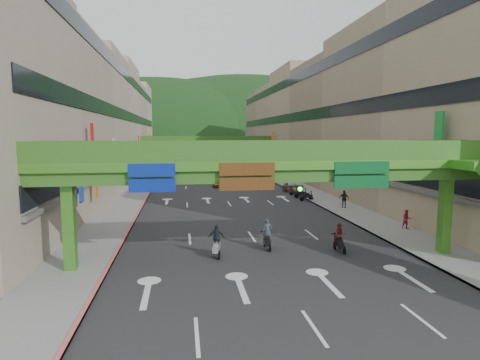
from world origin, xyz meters
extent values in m
plane|color=black|center=(0.00, 0.00, 0.00)|extent=(320.00, 320.00, 0.00)
cube|color=#28282B|center=(0.00, 50.00, 0.01)|extent=(18.00, 140.00, 0.02)
cube|color=gray|center=(-11.00, 50.00, 0.07)|extent=(4.00, 140.00, 0.15)
cube|color=gray|center=(11.00, 50.00, 0.07)|extent=(4.00, 140.00, 0.15)
cube|color=#CC5959|center=(-9.10, 50.00, 0.09)|extent=(0.20, 140.00, 0.18)
cube|color=gray|center=(9.10, 50.00, 0.09)|extent=(0.20, 140.00, 0.18)
cube|color=#9E937F|center=(-19.00, 50.00, 9.50)|extent=(12.00, 95.00, 19.00)
cube|color=black|center=(-12.95, 50.00, 4.20)|extent=(0.08, 90.25, 1.40)
cube|color=black|center=(-12.95, 50.00, 10.20)|extent=(0.08, 90.25, 1.40)
cube|color=black|center=(-12.95, 50.00, 16.20)|extent=(0.08, 90.25, 1.40)
cube|color=gray|center=(19.00, 50.00, 9.50)|extent=(12.00, 95.00, 19.00)
cube|color=black|center=(12.95, 50.00, 4.20)|extent=(0.08, 90.25, 1.40)
cube|color=black|center=(12.95, 50.00, 10.20)|extent=(0.08, 90.25, 1.40)
cube|color=black|center=(12.95, 50.00, 16.20)|extent=(0.08, 90.25, 1.40)
cube|color=#4C9E2D|center=(0.00, 6.00, 5.75)|extent=(28.00, 2.20, 0.50)
cube|color=#387223|center=(0.00, 6.00, 5.15)|extent=(28.00, 1.76, 0.70)
cube|color=#4C9E2D|center=(-11.00, 6.00, 2.40)|extent=(0.60, 0.60, 4.80)
cube|color=#4C9E2D|center=(11.00, 6.00, 2.40)|extent=(0.60, 0.60, 4.80)
cube|color=#387223|center=(0.00, 4.96, 6.55)|extent=(28.00, 0.12, 1.10)
cube|color=#387223|center=(0.00, 7.04, 6.55)|extent=(28.00, 0.12, 1.10)
cube|color=navy|center=(-6.50, 4.92, 5.15)|extent=(2.40, 0.12, 1.50)
cube|color=#593314|center=(-1.50, 4.92, 5.15)|extent=(3.00, 0.12, 1.50)
cube|color=#0C5926|center=(5.00, 4.92, 5.15)|extent=(3.20, 0.12, 1.50)
cube|color=black|center=(1.00, 4.77, 4.50)|extent=(1.10, 0.28, 0.35)
cube|color=#4C9E2D|center=(0.00, 65.00, 5.75)|extent=(28.00, 2.20, 0.50)
cube|color=#387223|center=(0.00, 65.00, 5.15)|extent=(28.00, 1.76, 0.70)
cube|color=#4C9E2D|center=(-11.00, 65.00, 2.40)|extent=(0.60, 0.60, 4.80)
cube|color=#4C9E2D|center=(11.00, 65.00, 2.40)|extent=(0.60, 0.60, 4.80)
cube|color=#387223|center=(0.00, 63.96, 6.55)|extent=(28.00, 0.12, 1.10)
cube|color=#387223|center=(0.00, 66.04, 6.55)|extent=(28.00, 0.12, 1.10)
ellipsoid|color=#1C4419|center=(-15.00, 160.00, 0.00)|extent=(168.00, 140.00, 112.00)
ellipsoid|color=#1C4419|center=(25.00, 180.00, 0.00)|extent=(208.00, 176.00, 128.00)
cylinder|color=black|center=(0.00, 30.00, 6.20)|extent=(26.00, 0.03, 0.03)
cone|color=red|center=(-12.50, 30.00, 5.95)|extent=(0.36, 0.36, 0.40)
cone|color=gold|center=(-10.23, 30.00, 5.95)|extent=(0.36, 0.36, 0.40)
cone|color=#193FB2|center=(-7.95, 30.00, 5.95)|extent=(0.36, 0.36, 0.40)
cone|color=silver|center=(-5.68, 30.00, 5.95)|extent=(0.36, 0.36, 0.40)
cone|color=#198C33|center=(-3.41, 30.00, 5.95)|extent=(0.36, 0.36, 0.40)
cone|color=orange|center=(-1.14, 30.00, 5.95)|extent=(0.36, 0.36, 0.40)
cone|color=red|center=(1.14, 30.00, 5.95)|extent=(0.36, 0.36, 0.40)
cone|color=gold|center=(3.41, 30.00, 5.95)|extent=(0.36, 0.36, 0.40)
cone|color=#193FB2|center=(5.68, 30.00, 5.95)|extent=(0.36, 0.36, 0.40)
cone|color=silver|center=(7.95, 30.00, 5.95)|extent=(0.36, 0.36, 0.40)
cone|color=#198C33|center=(10.23, 30.00, 5.95)|extent=(0.36, 0.36, 0.40)
cone|color=orange|center=(12.50, 30.00, 5.95)|extent=(0.36, 0.36, 0.40)
cube|color=black|center=(0.46, 8.75, 0.55)|extent=(0.51, 1.33, 0.35)
cube|color=black|center=(0.46, 8.75, 0.80)|extent=(0.36, 0.58, 0.18)
cube|color=black|center=(0.39, 9.30, 1.05)|extent=(0.55, 0.13, 0.06)
cylinder|color=black|center=(0.39, 9.30, 0.25)|extent=(0.16, 0.51, 0.50)
cylinder|color=black|center=(0.52, 8.20, 0.25)|extent=(0.16, 0.51, 0.50)
imported|color=#3D4855|center=(0.46, 8.75, 1.19)|extent=(0.66, 0.47, 1.68)
cube|color=black|center=(4.88, 7.49, 0.55)|extent=(0.60, 1.34, 0.35)
cube|color=black|center=(4.88, 7.49, 0.80)|extent=(0.40, 0.60, 0.18)
cube|color=black|center=(4.77, 8.03, 1.05)|extent=(0.55, 0.17, 0.06)
cylinder|color=black|center=(4.77, 8.03, 0.25)|extent=(0.20, 0.51, 0.50)
cylinder|color=black|center=(4.98, 6.95, 0.25)|extent=(0.20, 0.51, 0.50)
imported|color=maroon|center=(4.88, 7.49, 1.10)|extent=(0.82, 0.70, 1.50)
cube|color=gray|center=(-2.96, 7.56, 0.55)|extent=(0.60, 1.34, 0.35)
cube|color=gray|center=(-2.96, 7.56, 0.80)|extent=(0.40, 0.60, 0.18)
cube|color=gray|center=(-3.07, 8.10, 1.05)|extent=(0.55, 0.17, 0.06)
cylinder|color=black|center=(-3.07, 8.10, 0.25)|extent=(0.20, 0.51, 0.50)
cylinder|color=black|center=(-2.85, 7.02, 0.25)|extent=(0.20, 0.51, 0.50)
imported|color=#212A2F|center=(-2.96, 7.56, 1.19)|extent=(1.05, 0.60, 1.68)
cube|color=maroon|center=(-5.56, 46.35, 0.55)|extent=(0.57, 1.34, 0.35)
cube|color=maroon|center=(-5.56, 46.35, 0.80)|extent=(0.39, 0.59, 0.18)
cube|color=maroon|center=(-5.47, 46.89, 1.05)|extent=(0.55, 0.15, 0.06)
cylinder|color=black|center=(-5.47, 46.89, 0.25)|extent=(0.18, 0.51, 0.50)
cylinder|color=black|center=(-5.66, 45.81, 0.25)|extent=(0.18, 0.51, 0.50)
imported|color=#41434A|center=(-5.56, 46.35, 1.11)|extent=(0.82, 0.61, 1.53)
cube|color=black|center=(8.80, 26.70, 0.55)|extent=(1.32, 0.45, 0.35)
cube|color=black|center=(8.80, 26.70, 0.80)|extent=(0.57, 0.34, 0.18)
cube|color=black|center=(9.35, 26.74, 1.05)|extent=(0.10, 0.55, 0.06)
cylinder|color=black|center=(9.35, 26.74, 0.25)|extent=(0.51, 0.14, 0.50)
cylinder|color=black|center=(8.25, 26.66, 0.25)|extent=(0.51, 0.14, 0.50)
cube|color=black|center=(8.80, 28.90, 0.55)|extent=(1.32, 0.45, 0.35)
cube|color=black|center=(8.80, 28.90, 0.80)|extent=(0.57, 0.34, 0.18)
cube|color=black|center=(9.35, 28.94, 1.05)|extent=(0.10, 0.55, 0.06)
cylinder|color=black|center=(9.35, 28.94, 0.25)|extent=(0.51, 0.14, 0.50)
cylinder|color=black|center=(8.25, 28.86, 0.25)|extent=(0.51, 0.14, 0.50)
cube|color=black|center=(8.80, 31.10, 0.55)|extent=(1.32, 0.45, 0.35)
cube|color=black|center=(8.80, 31.10, 0.80)|extent=(0.57, 0.34, 0.18)
cube|color=black|center=(9.35, 31.14, 1.05)|extent=(0.10, 0.55, 0.06)
cylinder|color=black|center=(9.35, 31.14, 0.25)|extent=(0.51, 0.14, 0.50)
cylinder|color=black|center=(8.25, 31.06, 0.25)|extent=(0.51, 0.14, 0.50)
cube|color=black|center=(8.80, 33.30, 0.55)|extent=(1.32, 0.45, 0.35)
cube|color=black|center=(8.80, 33.30, 0.80)|extent=(0.57, 0.34, 0.18)
cube|color=black|center=(9.35, 33.34, 1.05)|extent=(0.10, 0.55, 0.06)
cylinder|color=black|center=(9.35, 33.34, 0.25)|extent=(0.51, 0.14, 0.50)
cylinder|color=black|center=(8.25, 33.26, 0.25)|extent=(0.51, 0.14, 0.50)
imported|color=#A3A2AA|center=(-5.74, 49.14, 0.64)|extent=(1.99, 4.08, 1.29)
imported|color=gold|center=(0.26, 40.86, 0.76)|extent=(2.34, 4.63, 1.51)
imported|color=#AD223A|center=(12.20, 12.12, 0.75)|extent=(0.79, 0.65, 1.50)
imported|color=black|center=(11.01, 21.48, 0.87)|extent=(1.08, 0.95, 1.75)
imported|color=#3A3D60|center=(9.80, 40.00, 0.86)|extent=(0.90, 0.68, 1.72)
camera|label=1|loc=(-4.93, -16.17, 7.45)|focal=30.00mm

